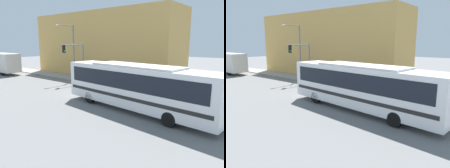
# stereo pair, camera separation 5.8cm
# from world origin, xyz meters

# --- Properties ---
(ground_plane) EXTENTS (120.00, 120.00, 0.00)m
(ground_plane) POSITION_xyz_m (0.00, 0.00, 0.00)
(ground_plane) COLOR slate
(sidewalk) EXTENTS (2.91, 70.00, 0.13)m
(sidewalk) POSITION_xyz_m (5.95, 20.00, 0.07)
(sidewalk) COLOR gray
(sidewalk) RESTS_ON ground_plane
(building_facade) EXTENTS (6.00, 23.44, 9.07)m
(building_facade) POSITION_xyz_m (10.41, 12.72, 4.53)
(building_facade) COLOR tan
(building_facade) RESTS_ON ground_plane
(city_bus) EXTENTS (3.67, 12.67, 3.38)m
(city_bus) POSITION_xyz_m (-0.90, -0.43, 1.94)
(city_bus) COLOR white
(city_bus) RESTS_ON ground_plane
(delivery_truck) EXTENTS (2.33, 8.24, 3.21)m
(delivery_truck) POSITION_xyz_m (1.81, 26.36, 1.74)
(delivery_truck) COLOR silver
(delivery_truck) RESTS_ON ground_plane
(fire_hydrant) EXTENTS (0.21, 0.29, 0.79)m
(fire_hydrant) POSITION_xyz_m (5.10, 4.71, 0.53)
(fire_hydrant) COLOR #999999
(fire_hydrant) RESTS_ON sidewalk
(traffic_light_pole) EXTENTS (3.28, 0.35, 4.63)m
(traffic_light_pole) POSITION_xyz_m (4.05, 11.47, 3.35)
(traffic_light_pole) COLOR slate
(traffic_light_pole) RESTS_ON sidewalk
(parking_meter) EXTENTS (0.14, 0.14, 1.17)m
(parking_meter) POSITION_xyz_m (5.10, 7.10, 0.94)
(parking_meter) COLOR slate
(parking_meter) RESTS_ON sidewalk
(street_lamp) EXTENTS (2.84, 0.28, 6.93)m
(street_lamp) POSITION_xyz_m (4.95, 13.30, 4.30)
(street_lamp) COLOR slate
(street_lamp) RESTS_ON sidewalk
(pedestrian_near_corner) EXTENTS (0.34, 0.34, 1.66)m
(pedestrian_near_corner) POSITION_xyz_m (5.55, 7.29, 0.98)
(pedestrian_near_corner) COLOR slate
(pedestrian_near_corner) RESTS_ON sidewalk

